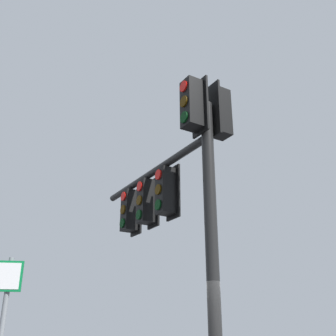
{
  "coord_description": "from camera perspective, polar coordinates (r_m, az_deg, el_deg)",
  "views": [
    {
      "loc": [
        5.68,
        2.48,
        1.73
      ],
      "look_at": [
        -0.78,
        -1.02,
        4.75
      ],
      "focal_mm": 44.42,
      "sensor_mm": 36.0,
      "label": 1
    }
  ],
  "objects": [
    {
      "name": "signal_mast_assembly",
      "position": [
        7.53,
        1.19,
        -3.05
      ],
      "size": [
        2.47,
        3.72,
        5.93
      ],
      "color": "black",
      "rests_on": "ground"
    }
  ]
}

